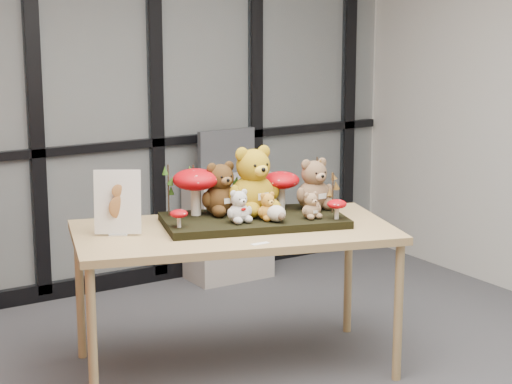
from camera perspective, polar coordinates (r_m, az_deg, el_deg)
room_shell at (r=4.37m, az=2.66°, el=6.48°), size 5.00×5.00×5.00m
glass_partition at (r=6.57m, az=-9.75°, el=5.88°), size 4.90×0.06×2.78m
display_table at (r=5.18m, az=-1.36°, el=-2.95°), size 1.95×1.36×0.83m
diorama_tray at (r=5.25m, az=-0.13°, el=-1.76°), size 1.12×0.78×0.04m
bear_pooh_yellow at (r=5.29m, az=-0.20°, el=0.96°), size 0.40×0.38×0.43m
bear_brown_medium at (r=5.29m, az=-2.20°, el=0.41°), size 0.31×0.29×0.33m
bear_tan_back at (r=5.42m, az=3.57°, el=0.67°), size 0.31×0.29×0.33m
bear_small_yellow at (r=5.16m, az=0.71°, el=-0.78°), size 0.16×0.15×0.17m
bear_white_bow at (r=5.10m, az=-1.06°, el=-0.76°), size 0.19×0.18×0.20m
bear_beige_small at (r=5.20m, az=3.40°, el=-0.73°), size 0.15×0.15×0.17m
plush_cream_hedgehog at (r=5.12m, az=1.26°, el=-1.28°), size 0.10×0.09×0.10m
mushroom_back_left at (r=5.27m, az=-3.73°, el=0.14°), size 0.26×0.26×0.29m
mushroom_back_right at (r=5.42m, az=1.55°, el=0.23°), size 0.22×0.22×0.24m
mushroom_front_left at (r=5.01m, az=-4.76°, el=-1.58°), size 0.10×0.10×0.11m
mushroom_front_right at (r=5.20m, az=4.99°, el=-1.01°), size 0.11×0.11×0.12m
sprig_green_far_left at (r=5.24m, az=-5.41°, el=0.09°), size 0.05×0.05×0.30m
sprig_green_mid_left at (r=5.33m, az=-3.86°, el=0.19°), size 0.05×0.05×0.28m
sprig_dry_far_right at (r=5.43m, az=3.76°, el=0.58°), size 0.05×0.05×0.31m
sprig_dry_mid_right at (r=5.33m, az=4.75°, el=-0.04°), size 0.05×0.05×0.24m
sprig_green_centre at (r=5.40m, az=-1.41°, el=-0.07°), size 0.05×0.05×0.20m
sign_holder at (r=5.04m, az=-8.51°, el=-0.76°), size 0.24×0.17×0.36m
label_card at (r=4.85m, az=0.26°, el=-3.20°), size 0.10×0.03×0.00m
cabinet at (r=6.96m, az=-1.71°, el=-2.09°), size 0.60×0.35×0.81m
monitor at (r=6.86m, az=-1.82°, el=2.53°), size 0.46×0.05×0.33m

